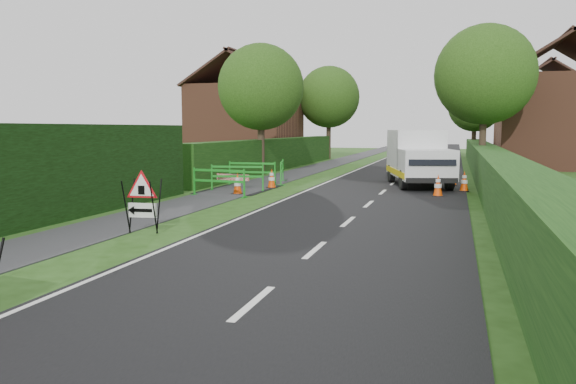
{
  "coord_description": "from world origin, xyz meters",
  "views": [
    {
      "loc": [
        5.08,
        -9.46,
        2.38
      ],
      "look_at": [
        0.94,
        4.38,
        0.74
      ],
      "focal_mm": 35.0,
      "sensor_mm": 36.0,
      "label": 1
    }
  ],
  "objects": [
    {
      "name": "house_east_b",
      "position": [
        12.0,
        42.0,
        2.9
      ],
      "size": [
        7.5,
        7.4,
        7.88
      ],
      "color": "brown",
      "rests_on": "ground"
    },
    {
      "name": "hedge_west_far",
      "position": [
        -5.0,
        22.0,
        0.0
      ],
      "size": [
        1.0,
        24.0,
        1.8
      ],
      "primitive_type": "cube",
      "color": "#14380F",
      "rests_on": "ground"
    },
    {
      "name": "triangle_sign",
      "position": [
        -1.7,
        1.58,
        0.85
      ],
      "size": [
        0.93,
        0.93,
        1.22
      ],
      "rotation": [
        0.0,
        0.0,
        0.12
      ],
      "color": "black",
      "rests_on": "ground"
    },
    {
      "name": "ped_barrier_2",
      "position": [
        -3.15,
        12.73,
        0.63
      ],
      "size": [
        2.07,
        0.45,
        1.0
      ],
      "rotation": [
        0.0,
        0.0,
        0.05
      ],
      "color": "#18881D",
      "rests_on": "ground"
    },
    {
      "name": "tree_fw",
      "position": [
        -4.6,
        34.0,
        4.83
      ],
      "size": [
        4.8,
        4.8,
        7.24
      ],
      "color": "#2D2116",
      "rests_on": "ground"
    },
    {
      "name": "redwhite_plank",
      "position": [
        -3.42,
        11.25,
        0.0
      ],
      "size": [
        1.48,
        0.31,
        0.25
      ],
      "primitive_type": "cube",
      "rotation": [
        0.0,
        0.0,
        -0.18
      ],
      "color": "red",
      "rests_on": "ground"
    },
    {
      "name": "road_surface",
      "position": [
        2.5,
        35.0,
        0.0
      ],
      "size": [
        6.0,
        90.0,
        0.02
      ],
      "primitive_type": "cube",
      "color": "black",
      "rests_on": "ground"
    },
    {
      "name": "traffic_cone_2",
      "position": [
        4.98,
        15.12,
        0.39
      ],
      "size": [
        0.38,
        0.38,
        0.79
      ],
      "color": "black",
      "rests_on": "ground"
    },
    {
      "name": "house_east_a",
      "position": [
        11.0,
        28.0,
        2.9
      ],
      "size": [
        7.5,
        7.4,
        7.88
      ],
      "color": "brown",
      "rests_on": "ground"
    },
    {
      "name": "traffic_cone_1",
      "position": [
        5.42,
        12.76,
        0.39
      ],
      "size": [
        0.38,
        0.38,
        0.79
      ],
      "color": "black",
      "rests_on": "ground"
    },
    {
      "name": "traffic_cone_0",
      "position": [
        4.51,
        10.83,
        0.39
      ],
      "size": [
        0.38,
        0.38,
        0.79
      ],
      "color": "black",
      "rests_on": "ground"
    },
    {
      "name": "tree_fe",
      "position": [
        6.4,
        38.0,
        4.22
      ],
      "size": [
        4.2,
        4.2,
        6.33
      ],
      "color": "#2D2116",
      "rests_on": "ground"
    },
    {
      "name": "ped_barrier_1",
      "position": [
        -2.97,
        10.58,
        0.63
      ],
      "size": [
        2.09,
        0.71,
        1.0
      ],
      "rotation": [
        0.0,
        0.0,
        0.18
      ],
      "color": "#18881D",
      "rests_on": "ground"
    },
    {
      "name": "works_van",
      "position": [
        3.58,
        14.43,
        1.23
      ],
      "size": [
        3.17,
        5.4,
        2.32
      ],
      "rotation": [
        0.0,
        0.0,
        0.25
      ],
      "color": "silver",
      "rests_on": "ground"
    },
    {
      "name": "traffic_cone_3",
      "position": [
        -2.49,
        9.42,
        0.39
      ],
      "size": [
        0.38,
        0.38,
        0.79
      ],
      "color": "black",
      "rests_on": "ground"
    },
    {
      "name": "ground",
      "position": [
        0.0,
        0.0,
        0.0
      ],
      "size": [
        120.0,
        120.0,
        0.0
      ],
      "primitive_type": "plane",
      "color": "#244614",
      "rests_on": "ground"
    },
    {
      "name": "traffic_cone_4",
      "position": [
        -1.97,
        11.8,
        0.39
      ],
      "size": [
        0.38,
        0.38,
        0.79
      ],
      "color": "black",
      "rests_on": "ground"
    },
    {
      "name": "footpath",
      "position": [
        -3.0,
        35.0,
        0.01
      ],
      "size": [
        2.0,
        90.0,
        0.02
      ],
      "primitive_type": "cube",
      "color": "#2D2D30",
      "rests_on": "ground"
    },
    {
      "name": "ped_barrier_3",
      "position": [
        -2.17,
        13.83,
        0.63
      ],
      "size": [
        0.86,
        2.08,
        1.0
      ],
      "rotation": [
        0.0,
        0.0,
        1.83
      ],
      "color": "#18881D",
      "rests_on": "ground"
    },
    {
      "name": "hedge_east",
      "position": [
        6.5,
        16.0,
        0.0
      ],
      "size": [
        1.2,
        50.0,
        1.5
      ],
      "primitive_type": "cube",
      "color": "#14380F",
      "rests_on": "ground"
    },
    {
      "name": "house_west",
      "position": [
        -10.0,
        30.0,
        2.9
      ],
      "size": [
        7.5,
        7.4,
        7.88
      ],
      "color": "brown",
      "rests_on": "ground"
    },
    {
      "name": "hatchback_car",
      "position": [
        2.99,
        27.0,
        0.64
      ],
      "size": [
        1.54,
        3.78,
        1.28
      ],
      "primitive_type": "imported",
      "rotation": [
        0.0,
        0.0,
        0.01
      ],
      "color": "silver",
      "rests_on": "ground"
    },
    {
      "name": "tree_nw",
      "position": [
        -4.6,
        18.0,
        4.48
      ],
      "size": [
        4.4,
        4.4,
        6.7
      ],
      "color": "#2D2116",
      "rests_on": "ground"
    },
    {
      "name": "tree_ne",
      "position": [
        6.4,
        22.0,
        5.17
      ],
      "size": [
        5.2,
        5.2,
        7.79
      ],
      "color": "#2D2116",
      "rests_on": "ground"
    },
    {
      "name": "ped_barrier_0",
      "position": [
        -2.86,
        8.59,
        0.63
      ],
      "size": [
        2.09,
        0.57,
        1.0
      ],
      "rotation": [
        0.0,
        0.0,
        -0.11
      ],
      "color": "#18881D",
      "rests_on": "ground"
    }
  ]
}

